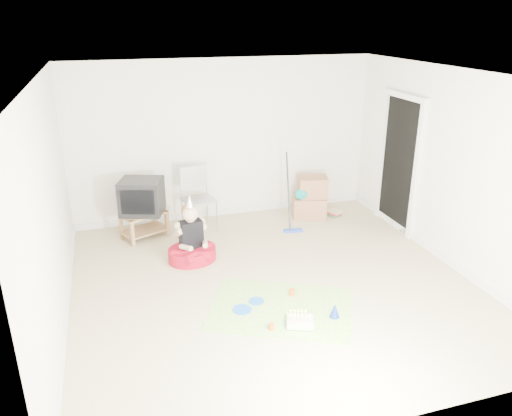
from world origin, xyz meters
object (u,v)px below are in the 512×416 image
object	(u,v)px
crt_tv	(142,196)
cardboard_boxes	(310,198)
seated_woman	(192,246)
tv_stand	(144,223)
folding_chair	(199,200)
birthday_cake	(300,322)

from	to	relation	value
crt_tv	cardboard_boxes	size ratio (longest dim) A/B	0.88
crt_tv	cardboard_boxes	world-z (taller)	crt_tv
seated_woman	tv_stand	bearing A→B (deg)	120.21
tv_stand	folding_chair	distance (m)	0.91
tv_stand	crt_tv	world-z (taller)	crt_tv
birthday_cake	tv_stand	bearing A→B (deg)	116.31
tv_stand	seated_woman	distance (m)	1.12
crt_tv	seated_woman	bearing A→B (deg)	-40.76
birthday_cake	seated_woman	bearing A→B (deg)	114.23
tv_stand	folding_chair	world-z (taller)	folding_chair
tv_stand	cardboard_boxes	size ratio (longest dim) A/B	1.11
tv_stand	seated_woman	size ratio (longest dim) A/B	0.79
crt_tv	folding_chair	distance (m)	0.89
tv_stand	birthday_cake	xyz separation A→B (m)	(1.42, -2.88, -0.21)
tv_stand	cardboard_boxes	bearing A→B (deg)	1.26
crt_tv	folding_chair	world-z (taller)	folding_chair
crt_tv	folding_chair	bearing A→B (deg)	23.01
birthday_cake	folding_chair	bearing A→B (deg)	100.65
folding_chair	tv_stand	bearing A→B (deg)	-176.02
crt_tv	birthday_cake	distance (m)	3.27
birthday_cake	cardboard_boxes	bearing A→B (deg)	65.51
cardboard_boxes	seated_woman	world-z (taller)	seated_woman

